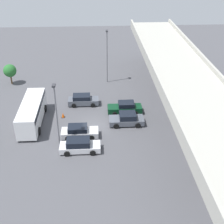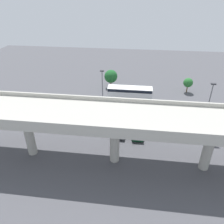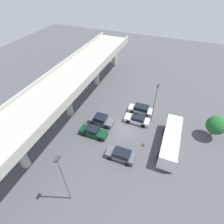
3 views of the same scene
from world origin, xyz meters
name	(u,v)px [view 2 (image 2 of 3)]	position (x,y,z in m)	size (l,w,h in m)	color
ground_plane	(121,119)	(0.00, 0.00, 0.00)	(101.06, 101.06, 0.00)	#4C4C51
highway_overpass	(115,121)	(0.00, 10.83, 6.37)	(48.43, 7.28, 7.84)	#ADAAA0
parked_car_0	(153,113)	(-5.69, -1.40, 0.72)	(2.03, 4.31, 1.51)	#515660
parked_car_1	(138,131)	(-3.04, 4.39, 0.72)	(2.00, 4.63, 1.56)	#0C381E
parked_car_2	(119,129)	(0.00, 4.32, 0.73)	(2.26, 4.41, 1.57)	#515660
parked_car_3	(109,110)	(2.58, -1.63, 0.71)	(2.06, 4.43, 1.48)	silver
parked_car_4	(93,109)	(5.45, -1.51, 0.73)	(2.05, 4.55, 1.54)	silver
shuttle_bus	(130,93)	(-1.01, -7.75, 1.70)	(9.14, 2.69, 2.84)	white
lamp_post_near_aisle	(208,105)	(-13.47, 2.40, 5.00)	(0.70, 0.35, 8.59)	slate
lamp_post_mid_lot	(102,86)	(4.04, -3.90, 4.48)	(0.70, 0.35, 7.60)	slate
tree_front_left	(188,83)	(-13.57, -13.24, 2.29)	(2.07, 2.07, 3.34)	brown
tree_front_centre	(111,76)	(3.74, -13.92, 2.69)	(3.02, 3.02, 4.20)	brown
traffic_cone	(134,107)	(-2.19, -3.98, 0.33)	(0.44, 0.44, 0.70)	black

